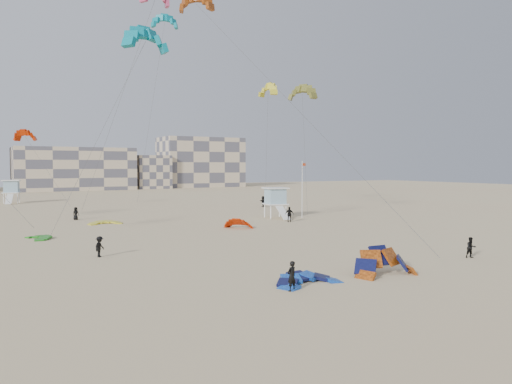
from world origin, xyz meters
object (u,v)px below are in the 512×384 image
kitesurfer_main (292,276)px  kite_ground_blue (307,283)px  lifeguard_tower_near (275,203)px  kite_ground_orange (386,275)px

kitesurfer_main → kite_ground_blue: bearing=-163.9°
lifeguard_tower_near → kite_ground_orange: bearing=-101.4°
kite_ground_orange → lifeguard_tower_near: lifeguard_tower_near is taller
kite_ground_blue → kite_ground_orange: kite_ground_orange is taller
kitesurfer_main → lifeguard_tower_near: lifeguard_tower_near is taller
kite_ground_orange → lifeguard_tower_near: 35.15m
kitesurfer_main → lifeguard_tower_near: 38.57m
kite_ground_blue → kitesurfer_main: bearing=-153.9°
kite_ground_blue → kite_ground_orange: size_ratio=0.90×
kite_ground_orange → kite_ground_blue: bearing=176.5°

